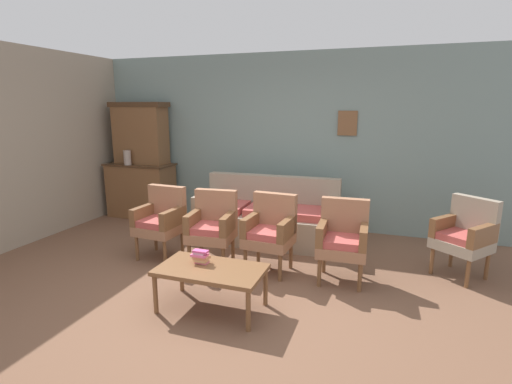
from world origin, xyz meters
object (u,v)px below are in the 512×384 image
vase_on_cabinet (127,158)px  armchair_by_doorway (343,237)px  armchair_row_middle (212,225)px  wingback_chair_by_fireplace (465,234)px  book_stack_on_table (201,257)px  side_cabinet (141,190)px  coffee_table (211,272)px  armchair_near_cabinet (161,219)px  armchair_near_couch_end (270,229)px  floral_couch (268,218)px

vase_on_cabinet → armchair_by_doorway: size_ratio=0.27×
armchair_row_middle → wingback_chair_by_fireplace: (2.82, 0.62, 0.00)m
armchair_row_middle → book_stack_on_table: 0.98m
wingback_chair_by_fireplace → book_stack_on_table: size_ratio=5.40×
side_cabinet → coffee_table: 3.58m
armchair_near_cabinet → wingback_chair_by_fireplace: bearing=9.7°
armchair_near_couch_end → coffee_table: size_ratio=0.90×
vase_on_cabinet → armchair_by_doorway: (3.74, -1.28, -0.55)m
wingback_chair_by_fireplace → coffee_table: wingback_chair_by_fireplace is taller
coffee_table → armchair_near_cabinet: bearing=139.5°
floral_couch → book_stack_on_table: bearing=-91.5°
armchair_near_couch_end → wingback_chair_by_fireplace: 2.18m
armchair_near_cabinet → floral_couch: bearing=43.4°
vase_on_cabinet → wingback_chair_by_fireplace: 5.10m
armchair_near_cabinet → armchair_row_middle: 0.72m
floral_couch → wingback_chair_by_fireplace: same height
side_cabinet → armchair_near_couch_end: bearing=-27.7°
floral_couch → coffee_table: (0.09, -2.04, 0.05)m
armchair_by_doorway → vase_on_cabinet: bearing=161.0°
vase_on_cabinet → book_stack_on_table: bearing=-42.1°
vase_on_cabinet → armchair_near_cabinet: bearing=-42.2°
coffee_table → armchair_row_middle: bearing=114.6°
vase_on_cabinet → armchair_row_middle: vase_on_cabinet is taller
book_stack_on_table → armchair_near_cabinet: bearing=138.0°
floral_couch → coffee_table: bearing=-87.6°
book_stack_on_table → wingback_chair_by_fireplace: bearing=31.8°
armchair_near_cabinet → armchair_row_middle: bearing=-0.9°
side_cabinet → armchair_near_cabinet: bearing=-47.9°
floral_couch → armchair_near_couch_end: same height
floral_couch → wingback_chair_by_fireplace: size_ratio=2.21×
armchair_near_cabinet → wingback_chair_by_fireplace: same height
armchair_near_cabinet → coffee_table: 1.56m
armchair_row_middle → armchair_by_doorway: (1.54, 0.06, 0.00)m
side_cabinet → armchair_row_middle: bearing=-36.1°
side_cabinet → book_stack_on_table: size_ratio=6.93×
book_stack_on_table → armchair_by_doorway: bearing=39.0°
vase_on_cabinet → floral_couch: size_ratio=0.12×
armchair_by_doorway → book_stack_on_table: size_ratio=5.40×
armchair_row_middle → coffee_table: (0.46, -1.00, -0.12)m
vase_on_cabinet → armchair_near_cabinet: size_ratio=0.27×
vase_on_cabinet → armchair_near_cabinet: 2.06m
armchair_near_couch_end → armchair_by_doorway: size_ratio=1.00×
armchair_near_cabinet → armchair_by_doorway: (2.26, 0.05, 0.00)m
armchair_near_cabinet → wingback_chair_by_fireplace: size_ratio=1.00×
armchair_row_middle → armchair_near_couch_end: same height
book_stack_on_table → armchair_near_couch_end: bearing=68.1°
floral_couch → armchair_near_couch_end: 1.06m
vase_on_cabinet → side_cabinet: bearing=59.0°
coffee_table → book_stack_on_table: size_ratio=6.00×
side_cabinet → wingback_chair_by_fireplace: size_ratio=1.28×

